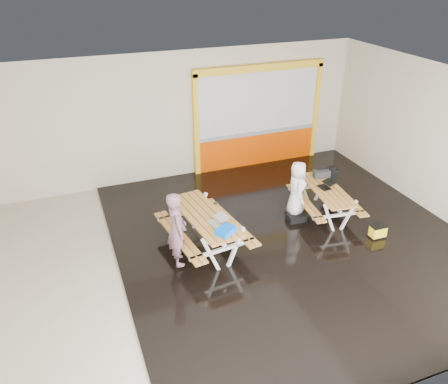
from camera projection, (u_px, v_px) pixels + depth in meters
name	position (u px, v px, depth m)	size (l,w,h in m)	color
room	(240.00, 179.00, 8.67)	(10.02, 8.02, 3.52)	beige
deck	(291.00, 239.00, 9.88)	(7.50, 7.98, 0.05)	black
kiosk	(258.00, 119.00, 12.74)	(3.88, 0.16, 3.00)	#E64600
picnic_table_left	(205.00, 223.00, 9.29)	(1.74, 2.33, 0.86)	#BF7F35
picnic_table_right	(326.00, 195.00, 10.52)	(1.48, 2.01, 0.75)	#BF7F35
person_left	(177.00, 229.00, 8.65)	(0.57, 0.38, 1.57)	#785163
person_right	(297.00, 188.00, 10.38)	(0.65, 0.42, 1.34)	white
laptop_left	(218.00, 221.00, 8.88)	(0.43, 0.40, 0.15)	silver
laptop_right	(326.00, 185.00, 10.47)	(0.37, 0.33, 0.15)	black
blue_pouch	(226.00, 230.00, 8.57)	(0.37, 0.26, 0.11)	#0059EE
toolbox	(322.00, 174.00, 10.94)	(0.42, 0.27, 0.23)	black
backpack	(331.00, 175.00, 11.24)	(0.33, 0.26, 0.49)	black
dark_case	(296.00, 217.00, 10.49)	(0.41, 0.31, 0.16)	black
fluke_bag	(378.00, 231.00, 9.83)	(0.36, 0.24, 0.30)	black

